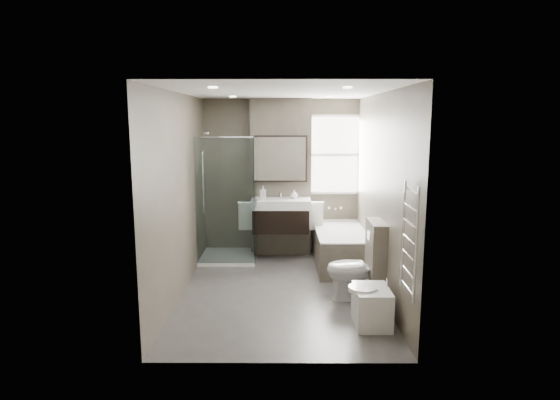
{
  "coord_description": "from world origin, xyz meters",
  "views": [
    {
      "loc": [
        0.02,
        -5.97,
        2.27
      ],
      "look_at": [
        -0.01,
        0.15,
        1.2
      ],
      "focal_mm": 30.0,
      "sensor_mm": 36.0,
      "label": 1
    }
  ],
  "objects_px": {
    "vanity": "(281,215)",
    "bidet": "(371,305)",
    "toilet": "(357,269)",
    "bathtub": "(340,246)"
  },
  "relations": [
    {
      "from": "bathtub",
      "to": "bidet",
      "type": "relative_size",
      "value": 2.92
    },
    {
      "from": "toilet",
      "to": "bidet",
      "type": "relative_size",
      "value": 1.42
    },
    {
      "from": "vanity",
      "to": "bidet",
      "type": "distance_m",
      "value": 2.73
    },
    {
      "from": "vanity",
      "to": "toilet",
      "type": "xyz_separation_m",
      "value": [
        0.97,
        -1.7,
        -0.35
      ]
    },
    {
      "from": "bathtub",
      "to": "toilet",
      "type": "xyz_separation_m",
      "value": [
        0.05,
        -1.38,
        0.07
      ]
    },
    {
      "from": "bathtub",
      "to": "bidet",
      "type": "distance_m",
      "value": 2.16
    },
    {
      "from": "vanity",
      "to": "bathtub",
      "type": "distance_m",
      "value": 1.07
    },
    {
      "from": "bathtub",
      "to": "vanity",
      "type": "bearing_deg",
      "value": 160.63
    },
    {
      "from": "vanity",
      "to": "bidet",
      "type": "relative_size",
      "value": 1.74
    },
    {
      "from": "vanity",
      "to": "bidet",
      "type": "xyz_separation_m",
      "value": [
        1.01,
        -2.48,
        -0.52
      ]
    }
  ]
}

